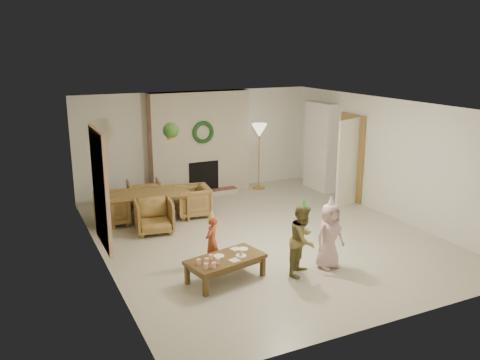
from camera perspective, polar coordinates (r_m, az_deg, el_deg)
floor at (r=9.73m, az=2.63°, el=-6.34°), size 7.00×7.00×0.00m
ceiling at (r=9.12m, az=2.81°, el=8.45°), size 7.00×7.00×0.00m
wall_back at (r=12.47m, az=-4.91°, el=4.37°), size 7.00×0.00×7.00m
wall_front at (r=6.62m, az=17.24°, el=-5.94°), size 7.00×0.00×7.00m
wall_left at (r=8.40m, az=-15.64°, el=-1.37°), size 0.00×7.00×7.00m
wall_right at (r=11.05m, az=16.58°, el=2.42°), size 0.00×7.00×7.00m
fireplace_mass at (r=12.29m, az=-4.58°, el=4.22°), size 2.50×0.40×2.50m
fireplace_hearth at (r=12.25m, az=-3.88°, el=-1.53°), size 1.60×0.30×0.12m
fireplace_firebox at (r=12.30m, az=-4.20°, el=0.42°), size 0.75×0.12×0.75m
fireplace_wreath at (r=12.02m, az=-4.21°, el=5.44°), size 0.54×0.10×0.54m
floor_lamp_base at (r=12.90m, az=2.15°, el=-0.86°), size 0.31×0.31×0.03m
floor_lamp_post at (r=12.71m, az=2.18°, el=2.45°), size 0.03×0.03×1.50m
floor_lamp_shade at (r=12.57m, az=2.21°, el=5.67°), size 0.40×0.40×0.33m
bookshelf_carcass at (r=12.75m, az=9.11°, el=3.79°), size 0.30×1.00×2.20m
bookshelf_shelf_a at (r=12.88m, az=8.92°, el=0.94°), size 0.30×0.92×0.03m
bookshelf_shelf_b at (r=12.79m, az=8.99°, el=2.68°), size 0.30×0.92×0.03m
bookshelf_shelf_c at (r=12.71m, az=9.07°, el=4.44°), size 0.30×0.92×0.03m
bookshelf_shelf_d at (r=12.65m, az=9.14°, el=6.22°), size 0.30×0.92×0.03m
books_row_lower at (r=12.72m, az=9.25°, el=1.40°), size 0.20×0.40×0.24m
books_row_mid at (r=12.79m, az=8.82°, el=3.33°), size 0.20×0.44×0.24m
books_row_upper at (r=12.60m, az=9.27°, el=4.94°), size 0.20×0.36×0.22m
door_frame at (r=11.97m, az=12.54°, el=2.50°), size 0.05×0.86×2.04m
door_leaf at (r=11.45m, az=12.20°, el=1.86°), size 0.77×0.32×2.00m
curtain_panel at (r=8.60m, az=-15.62°, el=-1.00°), size 0.06×1.20×2.00m
dining_table at (r=10.64m, az=-10.34°, el=-2.98°), size 1.81×1.17×0.60m
dining_chair_near at (r=9.93m, az=-9.77°, el=-4.08°), size 0.79×0.81×0.66m
dining_chair_far at (r=11.34m, az=-10.85°, el=-1.72°), size 0.79×0.81×0.66m
dining_chair_left at (r=10.57m, az=-14.35°, el=-3.16°), size 0.81×0.79×0.66m
dining_chair_right at (r=10.77m, az=-5.44°, el=-2.40°), size 0.81×0.79×0.66m
hanging_plant_cord at (r=10.04m, az=-7.94°, el=6.91°), size 0.01×0.01×0.70m
hanging_plant_pot at (r=10.09m, az=-7.87°, el=4.94°), size 0.16×0.16×0.12m
hanging_plant_foliage at (r=10.07m, az=-7.89°, el=5.62°), size 0.32×0.32×0.32m
coffee_table_top at (r=7.85m, az=-1.66°, el=-9.01°), size 1.32×0.86×0.06m
coffee_table_apron at (r=7.87m, az=-1.65°, el=-9.45°), size 1.21×0.75×0.07m
coffee_leg_fl at (r=7.46m, az=-3.96°, el=-11.98°), size 0.08×0.08×0.32m
coffee_leg_fr at (r=8.06m, az=2.61°, el=-9.79°), size 0.08×0.08×0.32m
coffee_leg_bl at (r=7.83m, az=-6.04°, el=-10.65°), size 0.08×0.08×0.32m
coffee_leg_br at (r=8.41m, az=0.38°, el=-8.69°), size 0.08×0.08×0.32m
cup_a at (r=7.47m, az=-3.93°, el=-9.75°), size 0.08×0.08×0.08m
cup_b at (r=7.61m, az=-4.73°, el=-9.28°), size 0.08×0.08×0.08m
cup_c at (r=7.49m, az=-3.00°, el=-9.66°), size 0.08×0.08×0.08m
cup_d at (r=7.63m, az=-3.83°, el=-9.19°), size 0.08×0.08×0.08m
cup_e at (r=7.61m, az=-2.52°, el=-9.22°), size 0.08×0.08×0.08m
cup_f at (r=7.75m, az=-3.34°, el=-8.77°), size 0.08×0.08×0.08m
plate_a at (r=7.89m, az=-2.43°, el=-8.62°), size 0.20×0.20×0.01m
plate_b at (r=7.90m, az=0.12°, el=-8.60°), size 0.20×0.20×0.01m
plate_c at (r=8.14m, az=0.34°, el=-7.86°), size 0.20×0.20×0.01m
food_scoop at (r=7.88m, az=0.12°, el=-8.35°), size 0.08×0.08×0.07m
napkin_left at (r=7.74m, az=-0.63°, el=-9.12°), size 0.17×0.17×0.01m
napkin_right at (r=8.14m, az=-0.51°, el=-7.86°), size 0.17×0.17×0.01m
child_red at (r=8.30m, az=-3.22°, el=-6.97°), size 0.38×0.37×0.87m
party_hat_red at (r=8.14m, az=-3.27°, el=-3.89°), size 0.15×0.15×0.16m
child_plaid at (r=8.03m, az=7.18°, el=-6.74°), size 0.71×0.69×1.16m
party_hat_plaid at (r=7.83m, az=7.33°, el=-2.52°), size 0.17×0.17×0.19m
child_pink at (r=8.32m, az=10.16°, el=-6.29°), size 0.57×0.41×1.10m
party_hat_pink at (r=8.13m, az=10.35°, el=-2.39°), size 0.15×0.15×0.20m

